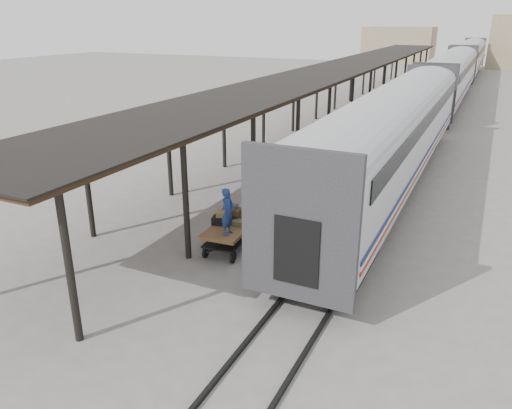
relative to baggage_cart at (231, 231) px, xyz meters
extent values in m
plane|color=slate|center=(0.39, 0.78, -0.65)|extent=(160.00, 160.00, 0.00)
cube|color=silver|center=(3.59, 8.78, 1.95)|extent=(3.00, 24.00, 2.90)
cube|color=#28282B|center=(3.59, -3.12, 1.95)|extent=(3.04, 0.22, 3.50)
cube|color=black|center=(2.07, 8.78, 2.85)|extent=(0.04, 22.08, 0.65)
cube|color=black|center=(3.59, 8.78, 0.25)|extent=(2.55, 23.04, 0.50)
cube|color=silver|center=(3.59, 34.78, 1.95)|extent=(3.00, 24.00, 2.90)
cube|color=#28282B|center=(3.59, 22.88, 1.95)|extent=(3.04, 0.22, 3.50)
cube|color=black|center=(2.07, 34.78, 2.85)|extent=(0.04, 22.08, 0.65)
cube|color=black|center=(3.59, 34.78, 0.25)|extent=(2.55, 23.04, 0.50)
cube|color=silver|center=(3.59, 60.78, 1.95)|extent=(3.00, 24.00, 2.90)
cube|color=#28282B|center=(3.59, 48.88, 1.95)|extent=(3.04, 0.22, 3.50)
cube|color=black|center=(2.07, 60.78, 2.85)|extent=(0.04, 22.08, 0.65)
cube|color=black|center=(3.59, 60.78, 0.25)|extent=(2.55, 23.04, 0.50)
cube|color=black|center=(2.34, 0.28, 1.50)|extent=(0.50, 1.70, 2.00)
imported|color=silver|center=(2.34, 0.28, 1.36)|extent=(0.72, 0.89, 1.72)
cube|color=olive|center=(1.94, 0.13, 0.75)|extent=(0.57, 0.25, 0.42)
cube|color=#422B19|center=(-3.01, 24.78, 3.35)|extent=(4.60, 64.00, 0.18)
cube|color=black|center=(-3.01, 24.78, 3.47)|extent=(4.90, 64.30, 0.06)
cylinder|color=black|center=(-5.06, 24.78, 1.35)|extent=(0.20, 0.20, 4.00)
cylinder|color=black|center=(-5.06, 55.78, 1.35)|extent=(0.20, 0.20, 4.00)
cylinder|color=black|center=(-0.96, -6.22, 1.35)|extent=(0.20, 0.20, 4.00)
cylinder|color=black|center=(-0.96, 24.78, 1.35)|extent=(0.20, 0.20, 4.00)
cylinder|color=black|center=(-0.96, 55.78, 1.35)|extent=(0.20, 0.20, 4.00)
cube|color=black|center=(2.87, 34.78, -0.59)|extent=(0.10, 150.00, 0.12)
cube|color=black|center=(4.31, 34.78, -0.59)|extent=(0.10, 150.00, 0.12)
cube|color=tan|center=(-9.61, 82.78, 2.35)|extent=(12.00, 8.00, 6.00)
cube|color=brown|center=(0.00, 0.00, 0.15)|extent=(1.39, 2.47, 0.12)
cube|color=black|center=(0.00, 0.00, -0.20)|extent=(1.29, 2.36, 0.06)
cylinder|color=black|center=(-0.44, -0.98, -0.45)|extent=(0.10, 0.40, 0.40)
cylinder|color=black|center=(0.56, -0.92, -0.45)|extent=(0.10, 0.40, 0.40)
cylinder|color=black|center=(-0.56, 0.92, -0.45)|extent=(0.10, 0.40, 0.40)
cylinder|color=black|center=(0.44, 0.98, -0.45)|extent=(0.10, 0.40, 0.40)
cube|color=#39393B|center=(-0.25, 0.51, 0.33)|extent=(0.79, 0.64, 0.23)
cube|color=olive|center=(0.28, 0.73, 0.30)|extent=(0.55, 0.43, 0.18)
cube|color=black|center=(-0.35, 0.02, 0.34)|extent=(0.74, 0.60, 0.26)
cube|color=#474B2D|center=(0.27, 0.15, 0.30)|extent=(0.50, 0.37, 0.18)
cube|color=#48311C|center=(-0.19, 0.46, 0.54)|extent=(0.64, 0.48, 0.22)
cube|color=olive|center=(-0.31, 0.09, 0.55)|extent=(0.57, 0.48, 0.20)
cube|color=#39393B|center=(-0.22, 0.43, 0.71)|extent=(0.50, 0.40, 0.16)
cube|color=maroon|center=(-1.99, 19.69, -0.05)|extent=(1.24, 1.77, 0.98)
cube|color=maroon|center=(-1.91, 20.12, 0.60)|extent=(1.02, 0.80, 0.38)
cylinder|color=black|center=(-2.51, 19.17, -0.45)|extent=(0.19, 0.41, 0.39)
cylinder|color=black|center=(-1.66, 19.03, -0.45)|extent=(0.19, 0.41, 0.39)
cylinder|color=black|center=(-2.31, 20.35, -0.45)|extent=(0.19, 0.41, 0.39)
cylinder|color=black|center=(-1.46, 20.20, -0.45)|extent=(0.19, 0.41, 0.39)
imported|color=navy|center=(0.25, -0.65, 1.00)|extent=(0.38, 0.58, 1.57)
imported|color=black|center=(-2.00, 14.38, 0.20)|extent=(1.07, 0.65, 1.71)
camera|label=1|loc=(7.46, -13.77, 6.85)|focal=35.00mm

